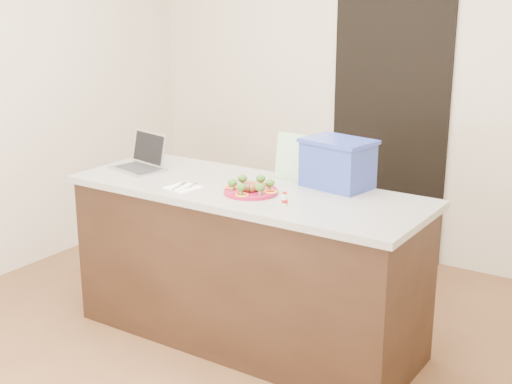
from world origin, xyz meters
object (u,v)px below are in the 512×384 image
Objects in this scene: napkin at (183,187)px; blue_box at (338,163)px; yogurt_bottle at (285,200)px; laptop at (143,159)px; chair at (336,219)px; plate at (251,191)px; island at (247,264)px.

blue_box reaches higher than napkin.
laptop is (-1.12, 0.17, 0.03)m from yogurt_bottle.
chair is at bearing 102.88° from yogurt_bottle.
blue_box is (0.33, 0.37, 0.13)m from plate.
napkin is at bearing -145.27° from island.
yogurt_bottle is at bearing 3.75° from laptop.
yogurt_bottle reaches higher than napkin.
plate is at bearing -122.45° from blue_box.
plate is 1.82× the size of napkin.
blue_box is at bearing 35.04° from island.
laptop reaches higher than chair.
plate is 4.27× the size of yogurt_bottle.
laptop reaches higher than yogurt_bottle.
blue_box is (1.19, 0.28, 0.08)m from laptop.
chair is (0.39, 1.11, -0.42)m from napkin.
chair is at bearing 70.79° from napkin.
yogurt_bottle is 1.13m from laptop.
blue_box is at bearing -39.43° from chair.
laptop is at bearing 174.01° from plate.
plate is (0.08, -0.08, 0.47)m from island.
napkin reaches higher than chair.
yogurt_bottle is (0.63, 0.04, 0.03)m from napkin.
laptop reaches higher than napkin.
island is at bearing 34.73° from napkin.
yogurt_bottle is at bearing -17.89° from plate.
island is 0.58m from napkin.
blue_box reaches higher than island.
island is 0.92m from chair.
yogurt_bottle reaches higher than island.
laptop is at bearing 179.09° from island.
chair is at bearing 83.78° from island.
blue_box reaches higher than laptop.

